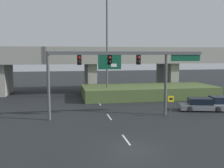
{
  "coord_description": "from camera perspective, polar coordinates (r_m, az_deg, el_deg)",
  "views": [
    {
      "loc": [
        -4.4,
        -16.02,
        6.19
      ],
      "look_at": [
        0.0,
        7.43,
        3.45
      ],
      "focal_mm": 42.0,
      "sensor_mm": 36.0,
      "label": 1
    }
  ],
  "objects": [
    {
      "name": "ground_plane",
      "position": [
        17.73,
        4.56,
        -13.9
      ],
      "size": [
        160.0,
        160.0,
        0.0
      ],
      "primitive_type": "plane",
      "color": "black"
    },
    {
      "name": "lane_markings",
      "position": [
        29.47,
        -1.8,
        -5.57
      ],
      "size": [
        0.14,
        23.52,
        0.01
      ],
      "color": "silver",
      "rests_on": "ground"
    },
    {
      "name": "signal_gantry",
      "position": [
        25.4,
        2.12,
        4.29
      ],
      "size": [
        15.37,
        0.44,
        6.43
      ],
      "color": "#515456",
      "rests_on": "ground"
    },
    {
      "name": "speed_limit_sign",
      "position": [
        26.38,
        12.67,
        -4.03
      ],
      "size": [
        0.6,
        0.11,
        2.17
      ],
      "color": "#4C4C4C",
      "rests_on": "ground"
    },
    {
      "name": "highway_light_pole_near",
      "position": [
        35.75,
        -1.1,
        11.46
      ],
      "size": [
        0.7,
        0.36,
        17.73
      ],
      "color": "#515456",
      "rests_on": "ground"
    },
    {
      "name": "overpass_bridge",
      "position": [
        43.0,
        -4.76,
        4.98
      ],
      "size": [
        47.12,
        8.41,
        7.24
      ],
      "color": "gray",
      "rests_on": "ground"
    },
    {
      "name": "grass_embankment",
      "position": [
        38.0,
        7.98,
        -1.64
      ],
      "size": [
        18.83,
        7.35,
        1.63
      ],
      "color": "#4C6033",
      "rests_on": "ground"
    },
    {
      "name": "parked_sedan_near_right",
      "position": [
        30.33,
        18.82,
        -4.32
      ],
      "size": [
        5.05,
        2.88,
        1.4
      ],
      "rotation": [
        0.0,
        0.0,
        -0.25
      ],
      "color": "gray",
      "rests_on": "ground"
    },
    {
      "name": "parked_sedan_mid_right",
      "position": [
        31.98,
        22.93,
        -3.9
      ],
      "size": [
        4.87,
        2.49,
        1.45
      ],
      "rotation": [
        0.0,
        0.0,
        -0.13
      ],
      "color": "black",
      "rests_on": "ground"
    }
  ]
}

